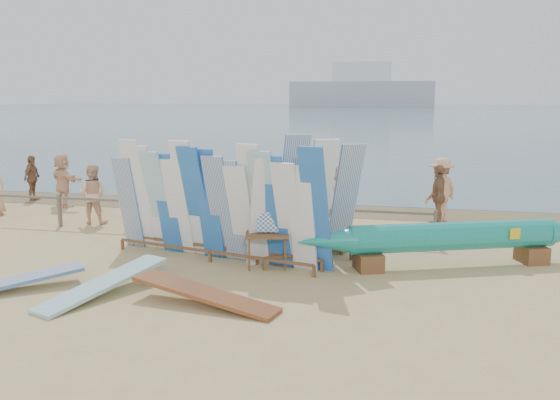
% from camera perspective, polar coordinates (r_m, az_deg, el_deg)
% --- Properties ---
extents(ground, '(160.00, 160.00, 0.00)m').
position_cam_1_polar(ground, '(12.97, -12.70, -6.18)').
color(ground, tan).
rests_on(ground, ground).
extents(ocean, '(320.00, 240.00, 0.02)m').
position_cam_1_polar(ocean, '(139.36, 10.79, 8.35)').
color(ocean, '#416475').
rests_on(ocean, ground).
extents(wet_sand_strip, '(40.00, 2.60, 0.01)m').
position_cam_1_polar(wet_sand_strip, '(19.53, -3.59, -0.53)').
color(wet_sand_strip, brown).
rests_on(wet_sand_strip, ground).
extents(distant_ship, '(45.00, 8.00, 14.00)m').
position_cam_1_polar(distant_ship, '(192.01, 7.84, 10.42)').
color(distant_ship, '#999EA3').
rests_on(distant_ship, ocean).
extents(fence, '(12.08, 0.08, 0.90)m').
position_cam_1_polar(fence, '(15.51, -8.02, -0.99)').
color(fence, '#685C4F').
rests_on(fence, ground).
extents(main_surfboard_rack, '(5.28, 1.83, 2.63)m').
position_cam_1_polar(main_surfboard_rack, '(12.90, -6.32, -0.69)').
color(main_surfboard_rack, brown).
rests_on(main_surfboard_rack, ground).
extents(side_surfboard_rack, '(2.42, 2.01, 2.80)m').
position_cam_1_polar(side_surfboard_rack, '(12.63, 2.52, -0.45)').
color(side_surfboard_rack, brown).
rests_on(side_surfboard_rack, ground).
extents(outrigger_canoe, '(6.45, 3.08, 0.96)m').
position_cam_1_polar(outrigger_canoe, '(12.99, 16.32, -3.52)').
color(outrigger_canoe, brown).
rests_on(outrigger_canoe, ground).
extents(vendor_table, '(1.02, 0.82, 1.19)m').
position_cam_1_polar(vendor_table, '(12.40, -1.24, -4.79)').
color(vendor_table, brown).
rests_on(vendor_table, ground).
extents(flat_board_e, '(2.35, 2.25, 0.33)m').
position_cam_1_polar(flat_board_e, '(12.14, -24.75, -7.99)').
color(flat_board_e, silver).
rests_on(flat_board_e, ground).
extents(flat_board_b, '(1.49, 2.71, 0.42)m').
position_cam_1_polar(flat_board_b, '(11.34, -16.59, -8.72)').
color(flat_board_b, '#80BBCD').
rests_on(flat_board_b, ground).
extents(flat_board_c, '(2.74, 1.11, 0.41)m').
position_cam_1_polar(flat_board_c, '(10.44, -7.19, -10.02)').
color(flat_board_c, brown).
rests_on(flat_board_c, ground).
extents(beach_chair_left, '(0.63, 0.64, 0.86)m').
position_cam_1_polar(beach_chair_left, '(16.17, -3.75, -1.83)').
color(beach_chair_left, red).
rests_on(beach_chair_left, ground).
extents(beach_chair_right, '(0.65, 0.67, 0.92)m').
position_cam_1_polar(beach_chair_right, '(16.42, -2.72, -1.58)').
color(beach_chair_right, red).
rests_on(beach_chair_right, ground).
extents(stroller, '(0.76, 0.88, 1.01)m').
position_cam_1_polar(stroller, '(15.62, 2.34, -1.66)').
color(stroller, red).
rests_on(stroller, ground).
extents(beachgoer_3, '(1.26, 0.90, 1.80)m').
position_cam_1_polar(beachgoer_3, '(18.79, -12.05, 1.65)').
color(beachgoer_3, tan).
rests_on(beachgoer_3, ground).
extents(beachgoer_9, '(1.14, 1.23, 1.84)m').
position_cam_1_polar(beachgoer_9, '(17.45, 15.22, 0.95)').
color(beachgoer_9, tan).
rests_on(beachgoer_9, ground).
extents(beachgoer_extra_1, '(0.50, 0.95, 1.56)m').
position_cam_1_polar(beachgoer_extra_1, '(22.08, -22.76, 1.98)').
color(beachgoer_extra_1, '#8C6042').
rests_on(beachgoer_extra_1, ground).
extents(beachgoer_10, '(0.44, 1.01, 1.72)m').
position_cam_1_polar(beachgoer_10, '(16.78, 14.98, 0.40)').
color(beachgoer_10, '#8C6042').
rests_on(beachgoer_10, ground).
extents(beachgoer_4, '(1.09, 0.84, 1.71)m').
position_cam_1_polar(beachgoer_4, '(18.44, -10.86, 1.38)').
color(beachgoer_4, '#8C6042').
rests_on(beachgoer_4, ground).
extents(beachgoer_11, '(1.66, 1.26, 1.74)m').
position_cam_1_polar(beachgoer_11, '(20.42, -20.17, 1.81)').
color(beachgoer_11, beige).
rests_on(beachgoer_11, ground).
extents(beachgoer_6, '(0.62, 0.94, 1.76)m').
position_cam_1_polar(beachgoer_6, '(16.32, 5.95, 0.49)').
color(beachgoer_6, tan).
rests_on(beachgoer_6, ground).
extents(beachgoer_5, '(0.96, 1.49, 1.53)m').
position_cam_1_polar(beachgoer_5, '(18.64, 4.15, 1.35)').
color(beachgoer_5, beige).
rests_on(beachgoer_5, ground).
extents(beachgoer_7, '(0.53, 0.70, 1.69)m').
position_cam_1_polar(beachgoer_7, '(16.75, -1.74, 0.67)').
color(beachgoer_7, '#8C6042').
rests_on(beachgoer_7, ground).
extents(beachgoer_2, '(0.85, 0.47, 1.68)m').
position_cam_1_polar(beachgoer_2, '(17.44, -17.59, 0.55)').
color(beachgoer_2, beige).
rests_on(beachgoer_2, ground).
extents(beachgoer_1, '(0.75, 0.54, 1.86)m').
position_cam_1_polar(beachgoer_1, '(18.06, -13.92, 1.32)').
color(beachgoer_1, '#8C6042').
rests_on(beachgoer_1, ground).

